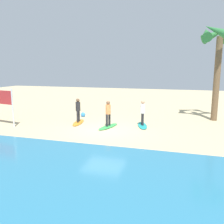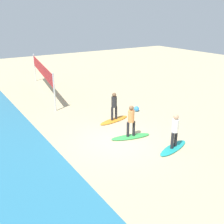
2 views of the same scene
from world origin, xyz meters
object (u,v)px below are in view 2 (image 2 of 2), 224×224
object	(u,v)px
surfer_green	(131,119)
surfboard_orange	(114,120)
surfboard_teal	(173,148)
surfer_teal	(175,129)
beach_ball	(137,109)
surfer_orange	(114,104)
surfboard_green	(131,137)
volleyball_net	(42,71)

from	to	relation	value
surfer_green	surfboard_orange	xyz separation A→B (m)	(2.36, -0.54, -0.99)
surfboard_teal	surfer_teal	world-z (taller)	surfer_teal
surfer_green	surfboard_orange	distance (m)	2.61
surfboard_orange	beach_ball	xyz separation A→B (m)	(0.57, -2.12, 0.13)
surfer_teal	beach_ball	bearing A→B (deg)	-18.80
surfboard_orange	beach_ball	world-z (taller)	beach_ball
surfboard_orange	surfer_orange	size ratio (longest dim) A/B	1.28
surfboard_teal	beach_ball	world-z (taller)	beach_ball
surfer_teal	surfboard_green	world-z (taller)	surfer_teal
surfer_teal	volleyball_net	xyz separation A→B (m)	(12.41, 1.87, 0.75)
surfboard_teal	volleyball_net	world-z (taller)	volleyball_net
surfboard_orange	surfer_green	bearing A→B (deg)	67.27
beach_ball	surfboard_green	bearing A→B (deg)	137.75
surfer_orange	volleyball_net	size ratio (longest dim) A/B	0.18
volleyball_net	beach_ball	distance (m)	8.38
surfer_teal	surfboard_green	xyz separation A→B (m)	(2.07, 0.96, -0.99)
surfboard_green	surfboard_teal	bearing A→B (deg)	128.61
surfer_teal	volleyball_net	distance (m)	12.57
surfboard_orange	surfer_orange	distance (m)	0.99
surfer_teal	surfer_green	world-z (taller)	same
volleyball_net	beach_ball	bearing A→B (deg)	-154.30
surfboard_teal	surfboard_green	world-z (taller)	same
surfboard_teal	beach_ball	distance (m)	5.28
surfboard_teal	volleyball_net	distance (m)	12.67
surfer_green	surfer_orange	bearing A→B (deg)	-12.83
surfboard_green	beach_ball	size ratio (longest dim) A/B	6.10
surfer_green	beach_ball	world-z (taller)	surfer_green
surfboard_green	beach_ball	distance (m)	3.95
surfboard_teal	surfer_orange	world-z (taller)	surfer_orange
surfboard_green	surfer_teal	bearing A→B (deg)	128.61
beach_ball	surfer_teal	bearing A→B (deg)	161.20
surfboard_green	surfer_orange	distance (m)	2.61
surfboard_teal	surfer_orange	bearing A→B (deg)	-99.68
volleyball_net	surfboard_green	bearing A→B (deg)	-174.96
surfboard_teal	surfer_green	world-z (taller)	surfer_green
surfer_teal	surfer_orange	size ratio (longest dim) A/B	1.00
surfboard_green	surfer_orange	world-z (taller)	surfer_orange
surfer_green	surfboard_orange	world-z (taller)	surfer_green
surfboard_green	surfer_orange	bearing A→B (deg)	-89.00
surfboard_teal	surfer_teal	bearing A→B (deg)	164.91
volleyball_net	surfer_teal	bearing A→B (deg)	-171.44
surfer_teal	beach_ball	distance (m)	5.35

